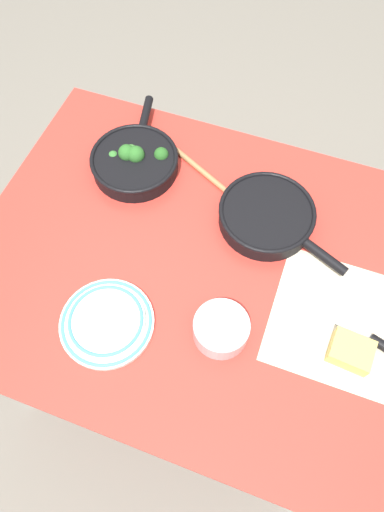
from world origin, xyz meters
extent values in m
plane|color=slate|center=(0.00, 0.00, 0.00)|extent=(14.00, 14.00, 0.00)
cube|color=red|center=(0.00, 0.00, 0.75)|extent=(1.11, 0.90, 0.03)
cylinder|color=#BCBCC1|center=(-0.50, -0.39, 0.37)|extent=(0.05, 0.05, 0.73)
cylinder|color=#BCBCC1|center=(0.50, -0.39, 0.37)|extent=(0.05, 0.05, 0.73)
cylinder|color=#BCBCC1|center=(-0.50, 0.39, 0.37)|extent=(0.05, 0.05, 0.73)
cylinder|color=black|center=(0.25, -0.22, 0.78)|extent=(0.24, 0.24, 0.05)
torus|color=black|center=(0.25, -0.22, 0.81)|extent=(0.24, 0.24, 0.01)
cylinder|color=black|center=(0.29, -0.39, 0.80)|extent=(0.05, 0.12, 0.02)
cylinder|color=#2C6823|center=(0.31, -0.21, 0.78)|extent=(0.01, 0.01, 0.02)
sphere|color=#387A33|center=(0.31, -0.21, 0.80)|extent=(0.03, 0.03, 0.03)
cylinder|color=#357027|center=(0.27, -0.24, 0.78)|extent=(0.01, 0.01, 0.02)
sphere|color=#428438|center=(0.27, -0.24, 0.80)|extent=(0.03, 0.03, 0.03)
cylinder|color=#205218|center=(0.18, -0.25, 0.78)|extent=(0.01, 0.01, 0.02)
sphere|color=#286023|center=(0.18, -0.25, 0.81)|extent=(0.04, 0.04, 0.04)
cylinder|color=#245B1C|center=(0.24, -0.22, 0.78)|extent=(0.02, 0.02, 0.03)
sphere|color=#2D6B28|center=(0.24, -0.22, 0.81)|extent=(0.05, 0.05, 0.05)
cylinder|color=#245B1C|center=(0.25, -0.23, 0.78)|extent=(0.01, 0.01, 0.02)
sphere|color=#2D6B28|center=(0.25, -0.23, 0.80)|extent=(0.03, 0.03, 0.03)
cylinder|color=#245B1C|center=(0.27, -0.22, 0.78)|extent=(0.02, 0.02, 0.03)
sphere|color=#2D6B28|center=(0.27, -0.22, 0.81)|extent=(0.05, 0.05, 0.05)
cube|color=olive|center=(0.25, -0.18, 0.79)|extent=(0.05, 0.05, 0.04)
cube|color=olive|center=(0.33, -0.23, 0.78)|extent=(0.03, 0.02, 0.03)
cube|color=olive|center=(0.28, -0.25, 0.78)|extent=(0.04, 0.03, 0.02)
cube|color=olive|center=(0.26, -0.23, 0.79)|extent=(0.04, 0.05, 0.03)
cube|color=olive|center=(0.23, -0.20, 0.79)|extent=(0.04, 0.05, 0.03)
cylinder|color=black|center=(-0.14, -0.17, 0.78)|extent=(0.24, 0.24, 0.05)
torus|color=black|center=(-0.14, -0.17, 0.81)|extent=(0.25, 0.25, 0.01)
cylinder|color=black|center=(-0.31, -0.10, 0.80)|extent=(0.12, 0.07, 0.02)
cylinder|color=#E5CC60|center=(-0.14, -0.17, 0.78)|extent=(0.20, 0.20, 0.02)
cylinder|color=#A87A4C|center=(0.04, -0.25, 0.77)|extent=(0.26, 0.14, 0.02)
ellipsoid|color=#A87A4C|center=(-0.11, -0.18, 0.77)|extent=(0.08, 0.06, 0.02)
cube|color=beige|center=(-0.39, 0.03, 0.76)|extent=(0.33, 0.31, 0.00)
cube|color=silver|center=(-0.36, 0.03, 0.76)|extent=(0.20, 0.08, 0.01)
cube|color=#E0C15B|center=(-0.41, 0.11, 0.78)|extent=(0.10, 0.08, 0.04)
cylinder|color=silver|center=(0.13, 0.23, 0.77)|extent=(0.22, 0.22, 0.01)
torus|color=#4C9EB7|center=(0.13, 0.23, 0.77)|extent=(0.21, 0.21, 0.01)
cylinder|color=silver|center=(0.13, 0.23, 0.78)|extent=(0.18, 0.18, 0.01)
torus|color=#4C9EB7|center=(0.13, 0.23, 0.78)|extent=(0.17, 0.17, 0.01)
cylinder|color=#B7B7BC|center=(-0.13, 0.16, 0.79)|extent=(0.13, 0.13, 0.06)
camera|label=1|loc=(-0.18, 0.50, 1.77)|focal=32.00mm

